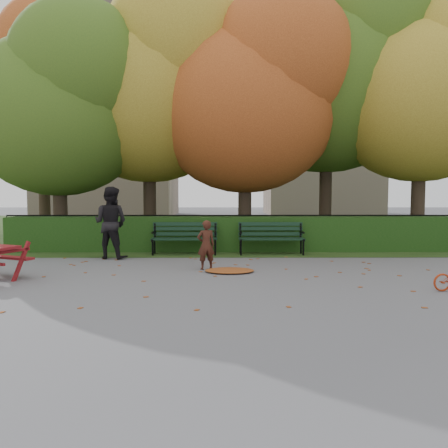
{
  "coord_description": "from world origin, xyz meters",
  "views": [
    {
      "loc": [
        -0.28,
        -8.35,
        1.68
      ],
      "look_at": [
        -0.22,
        1.44,
        1.0
      ],
      "focal_mm": 35.0,
      "sensor_mm": 36.0,
      "label": 1
    }
  ],
  "objects_px": {
    "tree_f": "(48,92)",
    "bench_left": "(185,236)",
    "tree_d": "(340,71)",
    "bench_right": "(271,236)",
    "tree_b": "(158,84)",
    "tree_c": "(256,96)",
    "tree_e": "(435,87)",
    "tree_a": "(65,103)",
    "tree_g": "(431,103)",
    "adult": "(111,223)",
    "child": "(206,245)"
  },
  "relations": [
    {
      "from": "bench_left",
      "to": "tree_f",
      "type": "bearing_deg",
      "value": 136.49
    },
    {
      "from": "bench_left",
      "to": "bench_right",
      "type": "distance_m",
      "value": 2.4
    },
    {
      "from": "tree_c",
      "to": "bench_left",
      "type": "distance_m",
      "value": 5.31
    },
    {
      "from": "bench_right",
      "to": "tree_b",
      "type": "bearing_deg",
      "value": 139.33
    },
    {
      "from": "tree_d",
      "to": "tree_e",
      "type": "bearing_deg",
      "value": -28.91
    },
    {
      "from": "bench_right",
      "to": "adult",
      "type": "height_order",
      "value": "adult"
    },
    {
      "from": "tree_e",
      "to": "adult",
      "type": "height_order",
      "value": "tree_e"
    },
    {
      "from": "tree_a",
      "to": "tree_e",
      "type": "bearing_deg",
      "value": 0.94
    },
    {
      "from": "tree_b",
      "to": "tree_g",
      "type": "height_order",
      "value": "tree_b"
    },
    {
      "from": "bench_right",
      "to": "adult",
      "type": "relative_size",
      "value": 0.97
    },
    {
      "from": "tree_b",
      "to": "tree_d",
      "type": "distance_m",
      "value": 6.37
    },
    {
      "from": "tree_b",
      "to": "tree_g",
      "type": "distance_m",
      "value": 11.19
    },
    {
      "from": "tree_e",
      "to": "child",
      "type": "xyz_separation_m",
      "value": [
        -7.15,
        -4.52,
        -4.53
      ]
    },
    {
      "from": "tree_f",
      "to": "child",
      "type": "bearing_deg",
      "value": -50.82
    },
    {
      "from": "tree_c",
      "to": "bench_right",
      "type": "xyz_separation_m",
      "value": [
        0.27,
        -2.26,
        -4.3
      ]
    },
    {
      "from": "tree_d",
      "to": "tree_f",
      "type": "bearing_deg",
      "value": 169.67
    },
    {
      "from": "tree_g",
      "to": "bench_left",
      "type": "distance_m",
      "value": 12.37
    },
    {
      "from": "tree_g",
      "to": "bench_right",
      "type": "xyz_separation_m",
      "value": [
        -7.23,
        -6.06,
        -4.85
      ]
    },
    {
      "from": "bench_left",
      "to": "adult",
      "type": "height_order",
      "value": "adult"
    },
    {
      "from": "tree_a",
      "to": "tree_c",
      "type": "height_order",
      "value": "tree_c"
    },
    {
      "from": "bench_left",
      "to": "tree_a",
      "type": "bearing_deg",
      "value": 154.24
    },
    {
      "from": "adult",
      "to": "tree_d",
      "type": "bearing_deg",
      "value": -134.05
    },
    {
      "from": "tree_f",
      "to": "bench_right",
      "type": "bearing_deg",
      "value": -33.92
    },
    {
      "from": "tree_b",
      "to": "tree_c",
      "type": "xyz_separation_m",
      "value": [
        3.28,
        -0.78,
        -0.58
      ]
    },
    {
      "from": "tree_c",
      "to": "tree_f",
      "type": "relative_size",
      "value": 0.87
    },
    {
      "from": "tree_a",
      "to": "tree_c",
      "type": "xyz_separation_m",
      "value": [
        6.02,
        0.38,
        0.3
      ]
    },
    {
      "from": "tree_e",
      "to": "tree_g",
      "type": "xyz_separation_m",
      "value": [
        1.81,
        3.99,
        0.29
      ]
    },
    {
      "from": "bench_left",
      "to": "tree_g",
      "type": "bearing_deg",
      "value": 32.17
    },
    {
      "from": "tree_c",
      "to": "tree_a",
      "type": "bearing_deg",
      "value": -176.35
    },
    {
      "from": "tree_e",
      "to": "bench_left",
      "type": "distance_m",
      "value": 9.29
    },
    {
      "from": "bench_left",
      "to": "bench_right",
      "type": "height_order",
      "value": "same"
    },
    {
      "from": "tree_e",
      "to": "tree_g",
      "type": "relative_size",
      "value": 0.95
    },
    {
      "from": "tree_d",
      "to": "bench_left",
      "type": "height_order",
      "value": "tree_d"
    },
    {
      "from": "tree_g",
      "to": "bench_right",
      "type": "height_order",
      "value": "tree_g"
    },
    {
      "from": "bench_left",
      "to": "child",
      "type": "distance_m",
      "value": 2.54
    },
    {
      "from": "tree_f",
      "to": "tree_g",
      "type": "xyz_separation_m",
      "value": [
        15.47,
        0.52,
        -0.32
      ]
    },
    {
      "from": "tree_e",
      "to": "adult",
      "type": "distance_m",
      "value": 10.91
    },
    {
      "from": "tree_b",
      "to": "bench_left",
      "type": "xyz_separation_m",
      "value": [
        1.14,
        -3.04,
        -4.88
      ]
    },
    {
      "from": "tree_f",
      "to": "adult",
      "type": "height_order",
      "value": "tree_f"
    },
    {
      "from": "child",
      "to": "adult",
      "type": "distance_m",
      "value": 3.04
    },
    {
      "from": "tree_b",
      "to": "bench_left",
      "type": "relative_size",
      "value": 4.88
    },
    {
      "from": "tree_c",
      "to": "tree_e",
      "type": "xyz_separation_m",
      "value": [
        5.69,
        -0.19,
        0.26
      ]
    },
    {
      "from": "tree_b",
      "to": "tree_e",
      "type": "relative_size",
      "value": 1.08
    },
    {
      "from": "tree_c",
      "to": "tree_b",
      "type": "bearing_deg",
      "value": 166.55
    },
    {
      "from": "tree_a",
      "to": "tree_b",
      "type": "xyz_separation_m",
      "value": [
        2.74,
        1.17,
        0.88
      ]
    },
    {
      "from": "tree_a",
      "to": "tree_g",
      "type": "xyz_separation_m",
      "value": [
        13.52,
        4.18,
        0.85
      ]
    },
    {
      "from": "child",
      "to": "tree_e",
      "type": "bearing_deg",
      "value": -163.57
    },
    {
      "from": "tree_c",
      "to": "tree_g",
      "type": "distance_m",
      "value": 8.43
    },
    {
      "from": "tree_b",
      "to": "tree_c",
      "type": "relative_size",
      "value": 1.1
    },
    {
      "from": "tree_f",
      "to": "bench_left",
      "type": "bearing_deg",
      "value": -43.51
    }
  ]
}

